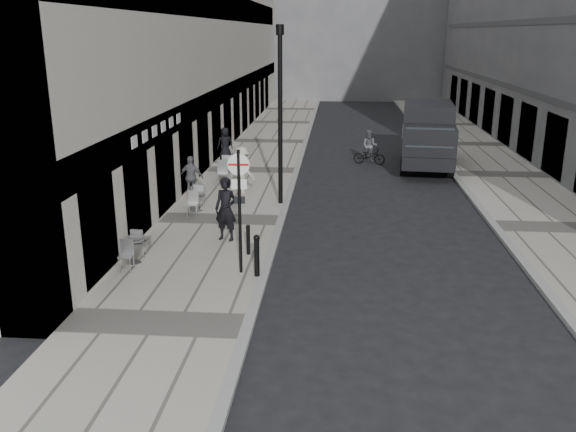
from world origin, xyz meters
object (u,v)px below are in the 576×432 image
(lamppost, at_px, (280,107))
(cyclist, at_px, (369,151))
(panel_van, at_px, (428,132))
(sign_post, at_px, (239,195))
(walking_man, at_px, (226,209))

(lamppost, relative_size, cyclist, 3.81)
(panel_van, distance_m, cyclist, 2.85)
(sign_post, height_order, panel_van, sign_post)
(lamppost, height_order, panel_van, lamppost)
(walking_man, distance_m, cyclist, 12.91)
(lamppost, distance_m, panel_van, 9.85)
(walking_man, relative_size, sign_post, 0.59)
(sign_post, distance_m, lamppost, 6.92)
(sign_post, bearing_deg, panel_van, 62.04)
(sign_post, xyz_separation_m, panel_van, (6.62, 14.14, -0.57))
(lamppost, bearing_deg, panel_van, 49.86)
(panel_van, bearing_deg, sign_post, -108.86)
(sign_post, relative_size, panel_van, 0.51)
(panel_van, bearing_deg, walking_man, -116.45)
(cyclist, bearing_deg, walking_man, -98.39)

